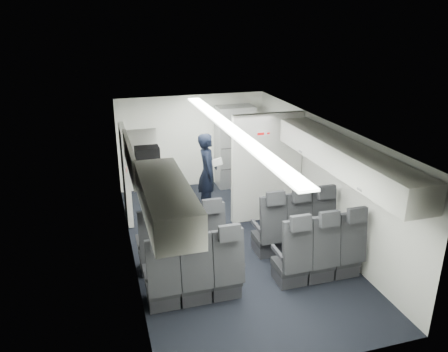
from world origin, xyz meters
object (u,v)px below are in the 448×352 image
galley_unit (235,147)px  seat_row_mid (260,266)px  seat_row_front (240,238)px  boarding_door (126,174)px  flight_attendant (208,173)px  carry_on_bag (147,154)px

galley_unit → seat_row_mid: bearing=-102.9°
seat_row_front → boarding_door: (-1.64, 2.09, 0.55)m
flight_attendant → carry_on_bag: size_ratio=4.39×
seat_row_mid → boarding_door: 3.45m
seat_row_mid → carry_on_bag: (-1.36, 1.50, 1.39)m
seat_row_mid → galley_unit: (0.95, 4.15, 0.55)m
seat_row_mid → carry_on_bag: size_ratio=8.90×
galley_unit → boarding_door: bearing=-155.7°
galley_unit → flight_attendant: (-0.97, -1.19, -0.13)m
boarding_door → flight_attendant: size_ratio=1.13×
seat_row_mid → flight_attendant: flight_attendant is taller
seat_row_front → seat_row_mid: 0.90m
carry_on_bag → galley_unit: bearing=48.8°
seat_row_front → boarding_door: 2.71m
flight_attendant → carry_on_bag: (-1.35, -1.46, 0.97)m
seat_row_mid → flight_attendant: (-0.02, 2.96, 0.42)m
flight_attendant → carry_on_bag: carry_on_bag is taller
seat_row_front → seat_row_mid: size_ratio=1.00×
seat_row_front → boarding_door: bearing=128.2°
galley_unit → flight_attendant: size_ratio=1.16×
seat_row_front → flight_attendant: bearing=90.5°
carry_on_bag → boarding_door: bearing=100.4°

